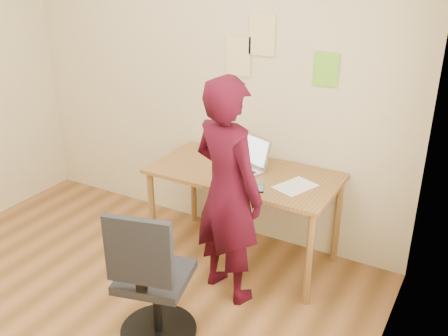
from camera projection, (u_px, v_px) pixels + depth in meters
The scene contains 10 objects.
room at pixel (30, 138), 2.61m from camera, with size 3.58×3.58×2.78m.
desk at pixel (244, 182), 3.74m from camera, with size 1.40×0.70×0.74m.
laptop at pixel (243, 162), 3.73m from camera, with size 0.43×0.40×0.25m.
paper_sheet at pixel (295, 186), 3.48m from camera, with size 0.20×0.28×0.00m, color white.
phone at pixel (260, 189), 3.43m from camera, with size 0.10×0.13×0.01m.
wall_note_left at pixel (238, 56), 3.79m from camera, with size 0.21×0.00×0.30m, color #F0CE8F.
wall_note_mid at pixel (262, 35), 3.63m from camera, with size 0.21×0.00×0.30m, color #F0CE8F.
wall_note_right at pixel (326, 70), 3.49m from camera, with size 0.18×0.00×0.24m, color #74CC2D.
office_chair at pixel (152, 286), 2.99m from camera, with size 0.50×0.51×0.94m.
person at pixel (228, 191), 3.29m from camera, with size 0.57×0.38×1.57m, color #3A0715.
Camera 1 is at (2.09, -1.64, 2.25)m, focal length 40.00 mm.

